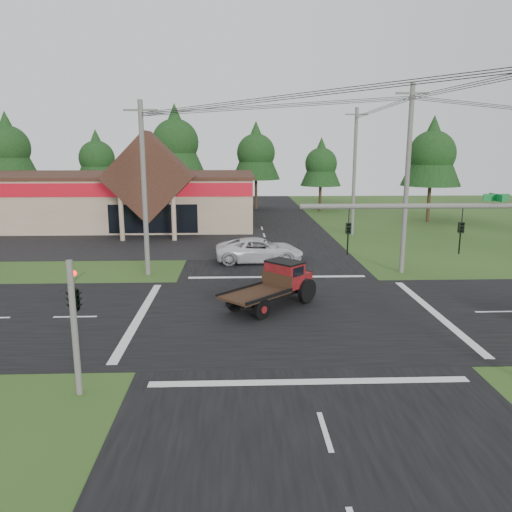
{
  "coord_description": "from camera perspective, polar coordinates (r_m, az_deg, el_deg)",
  "views": [
    {
      "loc": [
        -2.38,
        -22.42,
        7.71
      ],
      "look_at": [
        -1.43,
        3.06,
        2.2
      ],
      "focal_mm": 35.0,
      "sensor_mm": 36.0,
      "label": 1
    }
  ],
  "objects": [
    {
      "name": "tree_row_d",
      "position": [
        64.46,
        -0.01,
        11.9
      ],
      "size": [
        6.16,
        6.16,
        11.11
      ],
      "color": "#332316",
      "rests_on": "ground"
    },
    {
      "name": "tree_row_b",
      "position": [
        66.79,
        -17.74,
        10.77
      ],
      "size": [
        5.6,
        5.6,
        10.1
      ],
      "color": "#332316",
      "rests_on": "ground"
    },
    {
      "name": "ground",
      "position": [
        23.83,
        3.75,
        -6.71
      ],
      "size": [
        120.0,
        120.0,
        0.0
      ],
      "primitive_type": "plane",
      "color": "#2B4B1A",
      "rests_on": "ground"
    },
    {
      "name": "tree_row_c",
      "position": [
        63.88,
        -9.21,
        12.95
      ],
      "size": [
        7.28,
        7.28,
        13.13
      ],
      "color": "#332316",
      "rests_on": "ground"
    },
    {
      "name": "utility_pole_nw",
      "position": [
        31.02,
        -12.67,
        7.61
      ],
      "size": [
        2.0,
        0.3,
        10.5
      ],
      "color": "#595651",
      "rests_on": "ground"
    },
    {
      "name": "parking_apron",
      "position": [
        43.7,
        -17.51,
        1.48
      ],
      "size": [
        28.0,
        14.0,
        0.02
      ],
      "primitive_type": "cube",
      "color": "black",
      "rests_on": "ground"
    },
    {
      "name": "traffic_signal_corner",
      "position": [
        16.48,
        -20.18,
        -3.29
      ],
      "size": [
        0.53,
        2.48,
        4.4
      ],
      "color": "#595651",
      "rests_on": "ground"
    },
    {
      "name": "utility_pole_n",
      "position": [
        45.66,
        11.17,
        9.5
      ],
      "size": [
        2.0,
        0.3,
        11.2
      ],
      "color": "#595651",
      "rests_on": "ground"
    },
    {
      "name": "tree_side_ne",
      "position": [
        56.24,
        19.51,
        11.18
      ],
      "size": [
        6.16,
        6.16,
        11.11
      ],
      "color": "#332316",
      "rests_on": "ground"
    },
    {
      "name": "road_ns",
      "position": [
        23.82,
        3.75,
        -6.69
      ],
      "size": [
        12.0,
        120.0,
        0.02
      ],
      "primitive_type": "cube",
      "color": "black",
      "rests_on": "ground"
    },
    {
      "name": "road_ew",
      "position": [
        23.82,
        3.75,
        -6.69
      ],
      "size": [
        120.0,
        12.0,
        0.02
      ],
      "primitive_type": "cube",
      "color": "black",
      "rests_on": "ground"
    },
    {
      "name": "tree_row_e",
      "position": [
        63.3,
        7.44,
        10.58
      ],
      "size": [
        5.04,
        5.04,
        9.09
      ],
      "color": "#332316",
      "rests_on": "ground"
    },
    {
      "name": "utility_pole_ne",
      "position": [
        32.19,
        16.88,
        8.44
      ],
      "size": [
        2.0,
        0.3,
        11.5
      ],
      "color": "#595651",
      "rests_on": "ground"
    },
    {
      "name": "tree_row_a",
      "position": [
        68.26,
        -26.54,
        11.23
      ],
      "size": [
        6.72,
        6.72,
        12.12
      ],
      "color": "#332316",
      "rests_on": "ground"
    },
    {
      "name": "antique_flatbed_truck",
      "position": [
        24.49,
        1.66,
        -3.43
      ],
      "size": [
        5.22,
        5.2,
        2.23
      ],
      "primitive_type": null,
      "rotation": [
        0.0,
        0.0,
        -0.79
      ],
      "color": "#4F0B0C",
      "rests_on": "ground"
    },
    {
      "name": "white_pickup",
      "position": [
        34.42,
        0.41,
        0.68
      ],
      "size": [
        6.05,
        2.85,
        1.67
      ],
      "primitive_type": "imported",
      "rotation": [
        0.0,
        0.0,
        1.58
      ],
      "color": "silver",
      "rests_on": "ground"
    },
    {
      "name": "traffic_signal_mast",
      "position": [
        17.34,
        26.14,
        0.0
      ],
      "size": [
        8.12,
        0.24,
        7.0
      ],
      "color": "#595651",
      "rests_on": "ground"
    },
    {
      "name": "cvs_building",
      "position": [
        53.9,
        -16.53,
        6.45
      ],
      "size": [
        30.4,
        18.2,
        9.19
      ],
      "color": "#9C8869",
      "rests_on": "ground"
    }
  ]
}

